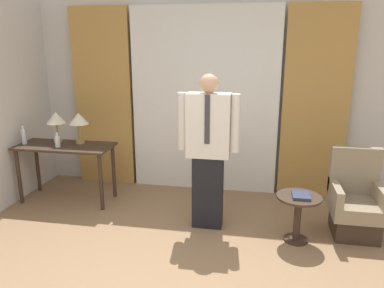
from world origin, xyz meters
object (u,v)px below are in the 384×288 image
(desk, at_px, (65,154))
(bottle_by_lamp, at_px, (24,137))
(person, at_px, (208,147))
(table_lamp_left, at_px, (56,119))
(book, at_px, (301,196))
(side_table, at_px, (298,211))
(table_lamp_right, at_px, (79,120))
(bottle_near_edge, at_px, (57,141))
(armchair, at_px, (355,205))

(desk, relative_size, bottle_by_lamp, 5.25)
(desk, height_order, bottle_by_lamp, bottle_by_lamp)
(desk, distance_m, person, 2.04)
(bottle_by_lamp, relative_size, person, 0.14)
(table_lamp_left, bearing_deg, book, -12.87)
(desk, height_order, side_table, desk)
(bottle_by_lamp, height_order, side_table, bottle_by_lamp)
(side_table, height_order, book, book)
(side_table, bearing_deg, person, 170.31)
(desk, distance_m, side_table, 3.04)
(bottle_by_lamp, bearing_deg, table_lamp_right, 13.04)
(bottle_near_edge, bearing_deg, book, -9.34)
(armchair, relative_size, book, 4.33)
(desk, distance_m, bottle_by_lamp, 0.60)
(person, height_order, side_table, person)
(book, bearing_deg, bottle_near_edge, 170.66)
(table_lamp_right, distance_m, book, 2.97)
(desk, bearing_deg, table_lamp_right, 37.76)
(table_lamp_right, height_order, side_table, table_lamp_right)
(table_lamp_left, xyz_separation_m, table_lamp_right, (0.33, 0.00, 0.00))
(bottle_near_edge, height_order, side_table, bottle_near_edge)
(armchair, xyz_separation_m, side_table, (-0.65, -0.29, 0.01))
(table_lamp_right, height_order, bottle_by_lamp, table_lamp_right)
(bottle_near_edge, xyz_separation_m, armchair, (3.66, -0.18, -0.51))
(bottle_by_lamp, xyz_separation_m, book, (3.55, -0.55, -0.34))
(bottle_near_edge, bearing_deg, bottle_by_lamp, 173.88)
(table_lamp_left, distance_m, armchair, 3.88)
(table_lamp_right, bearing_deg, book, -14.30)
(desk, height_order, table_lamp_left, table_lamp_left)
(bottle_by_lamp, height_order, book, bottle_by_lamp)
(book, bearing_deg, bottle_by_lamp, 171.12)
(person, bearing_deg, bottle_by_lamp, 171.86)
(table_lamp_left, bearing_deg, armchair, -6.13)
(table_lamp_right, xyz_separation_m, side_table, (2.81, -0.70, -0.74))
(bottle_near_edge, bearing_deg, table_lamp_left, 118.66)
(person, bearing_deg, side_table, -9.69)
(bottle_near_edge, distance_m, book, 3.09)
(armchair, distance_m, side_table, 0.71)
(desk, bearing_deg, book, -11.24)
(desk, distance_m, armchair, 3.64)
(table_lamp_right, xyz_separation_m, person, (1.81, -0.53, -0.14))
(bottle_by_lamp, bearing_deg, person, -8.14)
(table_lamp_right, distance_m, bottle_by_lamp, 0.77)
(side_table, bearing_deg, desk, 169.09)
(table_lamp_left, height_order, side_table, table_lamp_left)
(armchair, bearing_deg, bottle_by_lamp, 176.71)
(armchair, bearing_deg, person, -175.76)
(bottle_by_lamp, xyz_separation_m, armchair, (4.18, -0.24, -0.54))
(bottle_near_edge, relative_size, side_table, 0.37)
(table_lamp_right, bearing_deg, bottle_by_lamp, -166.96)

